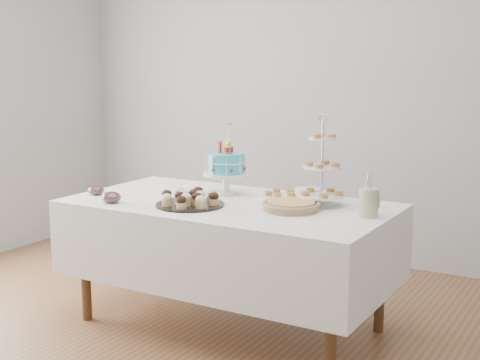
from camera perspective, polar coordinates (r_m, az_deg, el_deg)
The scene contains 12 objects.
floor at distance 3.96m, azimuth -3.23°, elevation -13.67°, with size 5.00×5.00×0.00m, color brown.
walls at distance 3.64m, azimuth -3.44°, elevation 6.20°, with size 5.04×4.04×2.70m.
table at distance 4.02m, azimuth -0.92°, elevation -5.10°, with size 1.92×1.02×0.77m.
birthday_cake at distance 4.19m, azimuth -1.19°, elevation 0.41°, with size 0.29×0.29×0.44m.
cupcake_tray at distance 3.88m, azimuth -4.29°, elevation -1.57°, with size 0.40×0.40×0.09m.
pie at distance 3.76m, azimuth 4.37°, elevation -2.16°, with size 0.33×0.33×0.05m.
tiered_stand at distance 3.88m, azimuth 7.03°, elevation 1.05°, with size 0.27×0.27×0.53m.
plate_stack at distance 4.07m, azimuth 5.90°, elevation -1.18°, with size 0.17×0.17×0.07m.
pastry_plate at distance 4.12m, azimuth 3.50°, elevation -1.26°, with size 0.26×0.26×0.04m.
jam_bowl_a at distance 4.02m, azimuth -10.92°, elevation -1.48°, with size 0.12×0.12×0.07m.
jam_bowl_b at distance 4.28m, azimuth -12.18°, elevation -0.87°, with size 0.10×0.10×0.06m.
utensil_pitcher at distance 3.65m, azimuth 10.93°, elevation -1.81°, with size 0.11×0.10×0.24m.
Camera 1 is at (2.03, -3.01, 1.59)m, focal length 50.00 mm.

